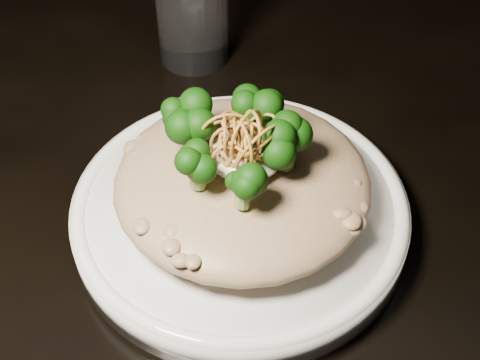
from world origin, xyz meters
name	(u,v)px	position (x,y,z in m)	size (l,w,h in m)	color
table	(218,270)	(0.00, 0.00, 0.67)	(1.10, 0.80, 0.75)	black
plate	(240,213)	(0.02, -0.01, 0.76)	(0.28, 0.28, 0.03)	white
risotto	(242,181)	(0.02, -0.01, 0.80)	(0.21, 0.21, 0.05)	brown
broccoli	(233,140)	(0.02, -0.01, 0.85)	(0.14, 0.14, 0.05)	black
cheese	(246,154)	(0.03, -0.01, 0.83)	(0.06, 0.06, 0.02)	white
shallots	(241,132)	(0.02, -0.02, 0.86)	(0.06, 0.06, 0.04)	#915A1E
drinking_glass	(192,3)	(-0.03, 0.23, 0.82)	(0.08, 0.08, 0.13)	silver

